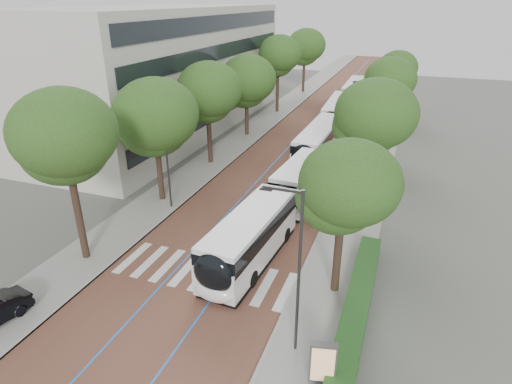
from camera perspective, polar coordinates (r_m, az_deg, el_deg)
ground at (r=25.24m, az=-8.28°, el=-11.86°), size 160.00×160.00×0.00m
road at (r=60.44m, az=9.73°, el=9.90°), size 11.00×140.00×0.02m
sidewalk_left at (r=62.13m, az=2.82°, el=10.66°), size 4.00×140.00×0.12m
sidewalk_right at (r=59.62m, az=16.89°, el=9.05°), size 4.00×140.00×0.12m
kerb_left at (r=61.62m, az=4.54°, el=10.50°), size 0.20×140.00×0.14m
kerb_right at (r=59.74m, az=15.07°, el=9.29°), size 0.20×140.00×0.14m
zebra_crossing at (r=25.86m, az=-6.85°, el=-10.71°), size 10.55×3.60×0.01m
lane_line_left at (r=60.72m, az=8.22°, el=10.08°), size 0.12×126.00×0.01m
lane_line_right at (r=60.18m, az=11.24°, el=9.74°), size 0.12×126.00×0.01m
office_building at (r=55.04m, az=-13.46°, el=15.63°), size 18.11×40.00×14.00m
hedge at (r=22.79m, az=13.14°, el=-15.26°), size 1.20×14.00×0.80m
streetlight_near at (r=18.14m, az=5.27°, el=-9.21°), size 1.82×0.20×8.00m
streetlight_far at (r=41.10m, az=14.51°, el=9.56°), size 1.82×0.20×8.00m
lamp_post_left at (r=32.26m, az=-11.79°, el=4.51°), size 0.14×0.14×8.00m
trees_left at (r=47.49m, az=-2.35°, el=14.72°), size 6.32×61.04×10.07m
trees_right at (r=39.99m, az=16.19°, el=11.27°), size 6.03×47.12×9.21m
lead_bus at (r=29.04m, az=2.46°, el=-2.64°), size 3.85×18.53×3.20m
bus_queued_0 at (r=43.37m, az=8.25°, el=6.45°), size 2.80×12.45×3.20m
bus_queued_1 at (r=55.62m, az=10.74°, el=10.28°), size 3.00×12.49×3.20m
bus_queued_2 at (r=68.99m, az=12.93°, el=12.81°), size 2.70×12.43×3.20m
ad_panel at (r=18.84m, az=8.86°, el=-21.78°), size 1.15×0.54×2.30m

